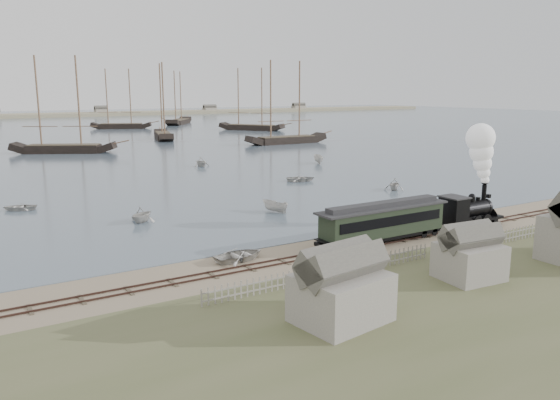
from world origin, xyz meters
TOP-DOWN VIEW (x-y plane):
  - ground at (0.00, 0.00)m, footprint 600.00×600.00m
  - harbor_water at (0.00, 170.00)m, footprint 600.00×336.00m
  - rail_track at (0.00, -2.00)m, footprint 120.00×1.80m
  - picket_fence_west at (-6.50, -7.00)m, footprint 19.00×0.10m
  - picket_fence_east at (12.50, -7.50)m, footprint 15.00×0.10m
  - shed_left at (-10.00, -13.00)m, footprint 5.00×4.00m
  - shed_mid at (2.00, -12.00)m, footprint 4.00×3.50m
  - far_spit at (0.00, 250.00)m, footprint 500.00×20.00m
  - locomotive at (15.17, -2.00)m, footprint 7.63×2.85m
  - passenger_coach at (3.00, -2.00)m, footprint 12.94×2.50m
  - beached_dinghy at (-9.75, 0.10)m, footprint 3.30×4.37m
  - rowboat_1 at (-12.46, 16.09)m, footprint 3.96×4.05m
  - rowboat_2 at (1.16, 13.03)m, footprint 3.53×2.38m
  - rowboat_3 at (14.69, 28.41)m, footprint 4.17×4.83m
  - rowboat_4 at (21.36, 16.22)m, footprint 3.82×3.90m
  - rowboat_5 at (28.01, 42.88)m, footprint 4.17×3.02m
  - rowboat_6 at (-22.19, 28.48)m, footprint 3.54×4.10m
  - rowboat_7 at (8.63, 50.18)m, footprint 3.56×3.20m
  - schooner_2 at (-7.59, 84.25)m, footprint 20.87×14.00m
  - schooner_3 at (21.09, 104.25)m, footprint 8.63×18.87m
  - schooner_4 at (42.95, 77.33)m, footprint 21.19×5.07m
  - schooner_5 at (57.09, 121.57)m, footprint 16.88×21.03m
  - schooner_8 at (22.59, 150.27)m, footprint 19.87×12.31m
  - schooner_9 at (48.51, 163.97)m, footprint 17.90×22.48m

SIDE VIEW (x-z plane):
  - ground at x=0.00m, z-range 0.00..0.00m
  - picket_fence_west at x=-6.50m, z-range -0.60..0.60m
  - picket_fence_east at x=12.50m, z-range -0.60..0.60m
  - shed_left at x=-10.00m, z-range -2.05..2.05m
  - shed_mid at x=2.00m, z-range -1.80..1.80m
  - far_spit at x=0.00m, z-range -0.90..0.90m
  - harbor_water at x=0.00m, z-range 0.00..0.06m
  - rail_track at x=0.00m, z-range -0.04..0.12m
  - rowboat_6 at x=-22.19m, z-range 0.06..0.77m
  - beached_dinghy at x=-9.75m, z-range 0.00..0.85m
  - rowboat_3 at x=14.69m, z-range 0.06..0.90m
  - rowboat_2 at x=1.16m, z-range 0.06..1.34m
  - rowboat_5 at x=28.01m, z-range 0.06..1.57m
  - rowboat_4 at x=21.36m, z-range 0.06..1.62m
  - rowboat_1 at x=-12.46m, z-range 0.06..1.68m
  - rowboat_7 at x=8.63m, z-range 0.06..1.74m
  - passenger_coach at x=3.00m, z-range 0.43..3.57m
  - locomotive at x=15.17m, z-range -0.37..9.14m
  - schooner_2 at x=-7.59m, z-range 0.06..20.06m
  - schooner_3 at x=21.09m, z-range 0.06..20.06m
  - schooner_4 at x=42.95m, z-range 0.06..20.06m
  - schooner_5 at x=57.09m, z-range 0.06..20.06m
  - schooner_8 at x=22.59m, z-range 0.06..20.06m
  - schooner_9 at x=48.51m, z-range 0.06..20.06m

